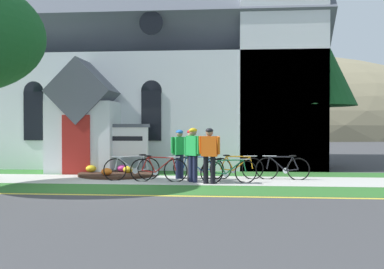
# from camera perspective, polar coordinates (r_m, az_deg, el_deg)

# --- Properties ---
(ground) EXTENTS (140.00, 140.00, 0.00)m
(ground) POSITION_cam_1_polar(r_m,az_deg,el_deg) (17.18, -7.79, -4.67)
(ground) COLOR #3D3D3F
(sidewalk_slab) EXTENTS (32.00, 2.43, 0.01)m
(sidewalk_slab) POSITION_cam_1_polar(r_m,az_deg,el_deg) (14.85, -7.01, -5.56)
(sidewalk_slab) COLOR #B7B5AD
(sidewalk_slab) RESTS_ON ground
(grass_verge) EXTENTS (32.00, 1.88, 0.01)m
(grass_verge) POSITION_cam_1_polar(r_m,az_deg,el_deg) (12.76, -9.05, -6.66)
(grass_verge) COLOR #2D6628
(grass_verge) RESTS_ON ground
(church_lawn) EXTENTS (24.00, 1.70, 0.01)m
(church_lawn) POSITION_cam_1_polar(r_m,az_deg,el_deg) (16.86, -5.53, -4.76)
(church_lawn) COLOR #2D6628
(church_lawn) RESTS_ON ground
(curb_paint_stripe) EXTENTS (28.00, 0.16, 0.01)m
(curb_paint_stripe) POSITION_cam_1_polar(r_m,az_deg,el_deg) (11.72, -10.36, -7.36)
(curb_paint_stripe) COLOR yellow
(curb_paint_stripe) RESTS_ON ground
(church_building) EXTENTS (13.78, 11.74, 11.93)m
(church_building) POSITION_cam_1_polar(r_m,az_deg,el_deg) (22.27, -1.85, 8.16)
(church_building) COLOR silver
(church_building) RESTS_ON ground
(church_sign) EXTENTS (2.02, 0.17, 1.78)m
(church_sign) POSITION_cam_1_polar(r_m,az_deg,el_deg) (16.63, -8.67, -0.88)
(church_sign) COLOR #474C56
(church_sign) RESTS_ON ground
(flower_bed) EXTENTS (2.70, 2.70, 0.34)m
(flower_bed) POSITION_cam_1_polar(r_m,az_deg,el_deg) (16.12, -9.26, -4.78)
(flower_bed) COLOR #382319
(flower_bed) RESTS_ON ground
(bicycle_white) EXTENTS (1.77, 0.09, 0.83)m
(bicycle_white) POSITION_cam_1_polar(r_m,az_deg,el_deg) (14.19, -4.18, -4.34)
(bicycle_white) COLOR black
(bicycle_white) RESTS_ON ground
(bicycle_green) EXTENTS (1.70, 0.22, 0.81)m
(bicycle_green) POSITION_cam_1_polar(r_m,az_deg,el_deg) (14.97, 11.16, -4.09)
(bicycle_green) COLOR black
(bicycle_green) RESTS_ON ground
(bicycle_silver) EXTENTS (1.74, 0.30, 0.82)m
(bicycle_silver) POSITION_cam_1_polar(r_m,az_deg,el_deg) (14.89, 5.51, -4.11)
(bicycle_silver) COLOR black
(bicycle_silver) RESTS_ON ground
(bicycle_yellow) EXTENTS (1.68, 0.37, 0.80)m
(bicycle_yellow) POSITION_cam_1_polar(r_m,az_deg,el_deg) (14.90, 0.79, -4.11)
(bicycle_yellow) COLOR black
(bicycle_yellow) RESTS_ON ground
(bicycle_orange) EXTENTS (1.70, 0.54, 0.77)m
(bicycle_orange) POSITION_cam_1_polar(r_m,az_deg,el_deg) (13.85, 4.56, -4.54)
(bicycle_orange) COLOR black
(bicycle_orange) RESTS_ON ground
(bicycle_red) EXTENTS (1.68, 0.68, 0.84)m
(bicycle_red) POSITION_cam_1_polar(r_m,az_deg,el_deg) (14.69, -7.40, -4.17)
(bicycle_red) COLOR black
(bicycle_red) RESTS_ON ground
(cyclist_in_white_jersey) EXTENTS (0.47, 0.62, 1.65)m
(cyclist_in_white_jersey) POSITION_cam_1_polar(r_m,az_deg,el_deg) (13.95, 0.13, -2.01)
(cyclist_in_white_jersey) COLOR #191E38
(cyclist_in_white_jersey) RESTS_ON ground
(cyclist_in_green_jersey) EXTENTS (0.52, 0.50, 1.59)m
(cyclist_in_green_jersey) POSITION_cam_1_polar(r_m,az_deg,el_deg) (14.89, -1.55, -2.00)
(cyclist_in_green_jersey) COLOR #191E38
(cyclist_in_green_jersey) RESTS_ON ground
(cyclist_in_yellow_jersey) EXTENTS (0.63, 0.36, 1.65)m
(cyclist_in_yellow_jersey) POSITION_cam_1_polar(r_m,az_deg,el_deg) (13.59, 2.16, -2.10)
(cyclist_in_yellow_jersey) COLOR black
(cyclist_in_yellow_jersey) RESTS_ON ground
(cyclist_in_red_jersey) EXTENTS (0.39, 0.59, 1.60)m
(cyclist_in_red_jersey) POSITION_cam_1_polar(r_m,az_deg,el_deg) (14.33, -0.13, -2.10)
(cyclist_in_red_jersey) COLOR #2D2D33
(cyclist_in_red_jersey) RESTS_ON ground
(roadside_conifer) EXTENTS (4.03, 4.03, 6.87)m
(roadside_conifer) POSITION_cam_1_polar(r_m,az_deg,el_deg) (19.79, 13.99, 9.69)
(roadside_conifer) COLOR #3D2D1E
(roadside_conifer) RESTS_ON ground
(distant_hill) EXTENTS (92.32, 50.92, 26.39)m
(distant_hill) POSITION_cam_1_polar(r_m,az_deg,el_deg) (73.27, 0.56, -0.23)
(distant_hill) COLOR #847A5B
(distant_hill) RESTS_ON ground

